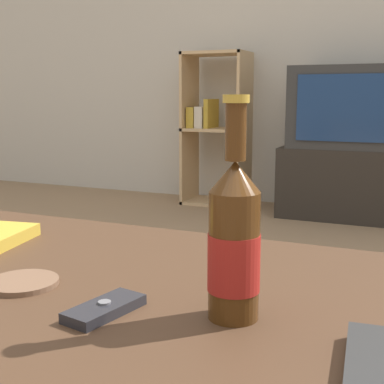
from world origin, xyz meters
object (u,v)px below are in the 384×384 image
Objects in this scene: bookshelf at (214,127)px; tv_stand at (353,183)px; cell_phone at (105,309)px; beer_bottle at (234,242)px; remote_control at (365,365)px; television at (357,107)px.

tv_stand is at bearing -4.52° from bookshelf.
cell_phone is (0.02, -2.80, 0.26)m from tv_stand.
beer_bottle is 0.21m from remote_control.
cell_phone is 0.33m from remote_control.
beer_bottle is (0.18, -2.74, -0.11)m from television.
tv_stand is 2.86m from remote_control.
television is 0.96m from bookshelf.
tv_stand is 5.27× the size of remote_control.
cell_phone is at bearing 170.51° from remote_control.
television reaches higher than remote_control.
remote_control is at bearing -25.10° from beer_bottle.
bookshelf is (-0.95, 0.08, -0.14)m from television.
television is at bearing -90.00° from tv_stand.
television is (0.00, -0.00, 0.46)m from tv_stand.
television is 2.81m from cell_phone.
tv_stand is 2.77m from beer_bottle.
cell_phone is at bearing -89.58° from television.
bookshelf is 8.63× the size of cell_phone.
bookshelf reaches higher than television.
tv_stand is 2.81m from cell_phone.
cell_phone reaches higher than tv_stand.
remote_control is (0.35, -2.82, -0.20)m from television.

